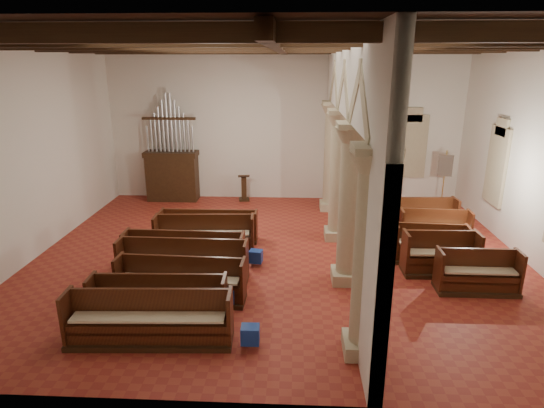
% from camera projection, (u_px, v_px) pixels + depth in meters
% --- Properties ---
extents(floor, '(14.00, 14.00, 0.00)m').
position_uv_depth(floor, '(278.00, 256.00, 13.23)').
color(floor, maroon).
rests_on(floor, ground).
extents(ceiling, '(14.00, 14.00, 0.00)m').
position_uv_depth(ceiling, '(279.00, 37.00, 11.44)').
color(ceiling, black).
rests_on(ceiling, wall_back).
extents(wall_back, '(14.00, 0.02, 6.00)m').
position_uv_depth(wall_back, '(284.00, 125.00, 18.05)').
color(wall_back, silver).
rests_on(wall_back, floor).
extents(wall_front, '(14.00, 0.02, 6.00)m').
position_uv_depth(wall_front, '(264.00, 235.00, 6.62)').
color(wall_front, silver).
rests_on(wall_front, floor).
extents(wall_left, '(0.02, 12.00, 6.00)m').
position_uv_depth(wall_left, '(29.00, 152.00, 12.67)').
color(wall_left, silver).
rests_on(wall_left, floor).
extents(wall_right, '(0.02, 12.00, 6.00)m').
position_uv_depth(wall_right, '(543.00, 157.00, 12.00)').
color(wall_right, silver).
rests_on(wall_right, floor).
extents(ceiling_beams, '(13.80, 11.80, 0.30)m').
position_uv_depth(ceiling_beams, '(279.00, 45.00, 11.49)').
color(ceiling_beams, '#342110').
rests_on(ceiling_beams, wall_back).
extents(arcade, '(0.90, 11.90, 6.00)m').
position_uv_depth(arcade, '(346.00, 134.00, 12.08)').
color(arcade, tan).
rests_on(arcade, floor).
extents(window_right_b, '(0.03, 1.00, 2.20)m').
position_uv_depth(window_right_b, '(498.00, 166.00, 14.62)').
color(window_right_b, '#2C6454').
rests_on(window_right_b, wall_right).
extents(window_back, '(1.00, 0.03, 2.20)m').
position_uv_depth(window_back, '(410.00, 146.00, 18.04)').
color(window_back, '#2C6454').
rests_on(window_back, wall_back).
extents(pipe_organ, '(2.10, 0.85, 4.40)m').
position_uv_depth(pipe_organ, '(172.00, 167.00, 18.28)').
color(pipe_organ, '#342110').
rests_on(pipe_organ, floor).
extents(lectern, '(0.50, 0.52, 1.13)m').
position_uv_depth(lectern, '(244.00, 189.00, 18.40)').
color(lectern, '#351911').
rests_on(lectern, floor).
extents(dossal_curtain, '(1.80, 0.07, 2.17)m').
position_uv_depth(dossal_curtain, '(370.00, 172.00, 18.36)').
color(dossal_curtain, '#A01811').
rests_on(dossal_curtain, floor).
extents(processional_banner, '(0.50, 0.64, 2.29)m').
position_uv_depth(processional_banner, '(443.00, 189.00, 17.22)').
color(processional_banner, '#342110').
rests_on(processional_banner, floor).
extents(hymnal_box_a, '(0.37, 0.30, 0.36)m').
position_uv_depth(hymnal_box_a, '(250.00, 334.00, 8.93)').
color(hymnal_box_a, '#171594').
rests_on(hymnal_box_a, floor).
extents(hymnal_box_b, '(0.37, 0.31, 0.35)m').
position_uv_depth(hymnal_box_b, '(227.00, 295.00, 10.45)').
color(hymnal_box_b, navy).
rests_on(hymnal_box_b, floor).
extents(hymnal_box_c, '(0.39, 0.33, 0.35)m').
position_uv_depth(hymnal_box_c, '(256.00, 256.00, 12.54)').
color(hymnal_box_c, navy).
rests_on(hymnal_box_c, floor).
extents(tube_heater_a, '(1.09, 0.21, 0.11)m').
position_uv_depth(tube_heater_a, '(198.00, 338.00, 9.02)').
color(tube_heater_a, silver).
rests_on(tube_heater_a, floor).
extents(tube_heater_b, '(1.05, 0.42, 0.11)m').
position_uv_depth(tube_heater_b, '(120.00, 315.00, 9.83)').
color(tube_heater_b, white).
rests_on(tube_heater_b, floor).
extents(nave_pew_0, '(3.32, 0.89, 1.10)m').
position_uv_depth(nave_pew_0, '(150.00, 326.00, 9.06)').
color(nave_pew_0, '#342110').
rests_on(nave_pew_0, floor).
extents(nave_pew_1, '(2.95, 0.80, 1.05)m').
position_uv_depth(nave_pew_1, '(159.00, 307.00, 9.81)').
color(nave_pew_1, '#342110').
rests_on(nave_pew_1, floor).
extents(nave_pew_2, '(3.05, 0.82, 1.06)m').
position_uv_depth(nave_pew_2, '(181.00, 287.00, 10.69)').
color(nave_pew_2, '#342110').
rests_on(nave_pew_2, floor).
extents(nave_pew_3, '(3.32, 0.80, 1.11)m').
position_uv_depth(nave_pew_3, '(183.00, 268.00, 11.63)').
color(nave_pew_3, '#342110').
rests_on(nave_pew_3, floor).
extents(nave_pew_4, '(3.25, 0.79, 1.09)m').
position_uv_depth(nave_pew_4, '(184.00, 258.00, 12.22)').
color(nave_pew_4, '#342110').
rests_on(nave_pew_4, floor).
extents(nave_pew_5, '(2.95, 0.91, 1.12)m').
position_uv_depth(nave_pew_5, '(205.00, 240.00, 13.44)').
color(nave_pew_5, '#342110').
rests_on(nave_pew_5, floor).
extents(nave_pew_6, '(3.05, 0.68, 0.98)m').
position_uv_depth(nave_pew_6, '(209.00, 231.00, 14.30)').
color(nave_pew_6, '#342110').
rests_on(nave_pew_6, floor).
extents(aisle_pew_0, '(1.96, 0.72, 1.06)m').
position_uv_depth(aisle_pew_0, '(477.00, 278.00, 11.10)').
color(aisle_pew_0, '#342110').
rests_on(aisle_pew_0, floor).
extents(aisle_pew_1, '(1.96, 0.81, 1.15)m').
position_uv_depth(aisle_pew_1, '(440.00, 260.00, 12.04)').
color(aisle_pew_1, '#342110').
rests_on(aisle_pew_1, floor).
extents(aisle_pew_2, '(2.04, 0.85, 1.08)m').
position_uv_depth(aisle_pew_2, '(430.00, 249.00, 12.77)').
color(aisle_pew_2, '#342110').
rests_on(aisle_pew_2, floor).
extents(aisle_pew_3, '(2.14, 0.80, 1.06)m').
position_uv_depth(aisle_pew_3, '(434.00, 232.00, 14.08)').
color(aisle_pew_3, '#342110').
rests_on(aisle_pew_3, floor).
extents(aisle_pew_4, '(2.19, 0.89, 1.14)m').
position_uv_depth(aisle_pew_4, '(423.00, 221.00, 15.05)').
color(aisle_pew_4, '#342110').
rests_on(aisle_pew_4, floor).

